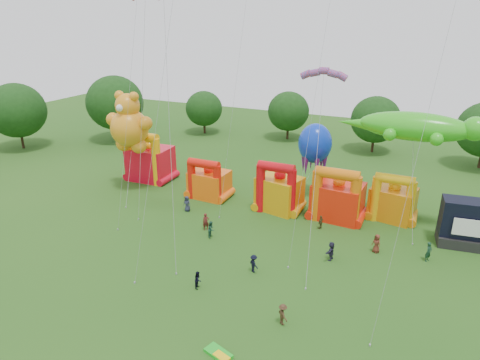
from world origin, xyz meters
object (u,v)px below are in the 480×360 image
at_px(octopus_kite, 311,157).
at_px(spectator_4, 321,222).
at_px(bouncy_castle_2, 279,191).
at_px(spectator_0, 187,204).
at_px(teddy_bear_kite, 129,143).
at_px(bouncy_castle_0, 149,161).
at_px(gecko_kite, 414,150).

relative_size(octopus_kite, spectator_4, 6.08).
bearing_deg(bouncy_castle_2, spectator_0, -153.78).
distance_m(teddy_bear_kite, spectator_0, 11.44).
bearing_deg(bouncy_castle_0, teddy_bear_kite, -80.50).
height_order(octopus_kite, spectator_0, octopus_kite).
relative_size(bouncy_castle_2, spectator_4, 4.01).
height_order(bouncy_castle_0, octopus_kite, octopus_kite).
height_order(gecko_kite, spectator_4, gecko_kite).
height_order(bouncy_castle_0, bouncy_castle_2, bouncy_castle_0).
distance_m(spectator_0, spectator_4, 15.97).
bearing_deg(spectator_4, bouncy_castle_0, -82.64).
xyz_separation_m(octopus_kite, spectator_4, (3.52, -7.85, -4.71)).
distance_m(bouncy_castle_2, spectator_4, 6.76).
xyz_separation_m(bouncy_castle_2, spectator_4, (5.94, -2.76, -1.64)).
distance_m(bouncy_castle_0, octopus_kite, 23.07).
relative_size(spectator_0, spectator_4, 1.20).
height_order(teddy_bear_kite, spectator_4, teddy_bear_kite).
bearing_deg(bouncy_castle_0, spectator_4, -10.80).
bearing_deg(bouncy_castle_2, spectator_4, -24.91).
bearing_deg(octopus_kite, bouncy_castle_2, -115.47).
relative_size(bouncy_castle_2, teddy_bear_kite, 0.48).
bearing_deg(bouncy_castle_2, bouncy_castle_0, 173.69).
bearing_deg(teddy_bear_kite, spectator_0, -12.62).
xyz_separation_m(bouncy_castle_2, spectator_0, (-9.89, -4.87, -1.48)).
xyz_separation_m(octopus_kite, spectator_0, (-12.32, -9.96, -4.55)).
xyz_separation_m(teddy_bear_kite, gecko_kite, (33.67, 4.22, 2.18)).
bearing_deg(spectator_4, bouncy_castle_2, -96.76).
bearing_deg(gecko_kite, octopus_kite, 163.00).
height_order(spectator_0, spectator_4, spectator_0).
bearing_deg(bouncy_castle_0, octopus_kite, 7.13).
height_order(bouncy_castle_2, spectator_4, bouncy_castle_2).
bearing_deg(spectator_0, gecko_kite, 13.17).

